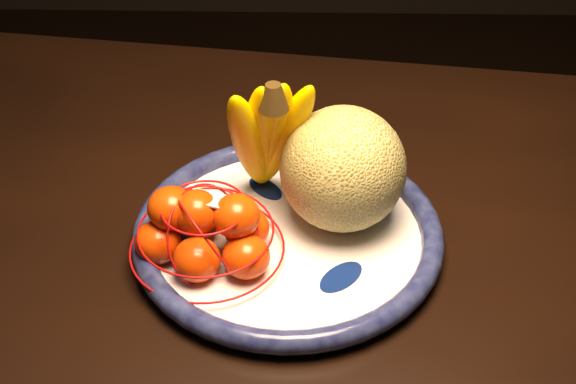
{
  "coord_description": "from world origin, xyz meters",
  "views": [
    {
      "loc": [
        0.39,
        -0.64,
        1.41
      ],
      "look_at": [
        0.37,
        0.07,
        0.84
      ],
      "focal_mm": 50.0,
      "sensor_mm": 36.0,
      "label": 1
    }
  ],
  "objects_px": {
    "fruit_bowl": "(288,234)",
    "banana_bunch": "(266,132)",
    "cantaloupe": "(343,169)",
    "dining_table": "(88,272)",
    "mandarin_bag": "(206,231)"
  },
  "relations": [
    {
      "from": "cantaloupe",
      "to": "banana_bunch",
      "type": "bearing_deg",
      "value": 160.11
    },
    {
      "from": "dining_table",
      "to": "cantaloupe",
      "type": "height_order",
      "value": "cantaloupe"
    },
    {
      "from": "banana_bunch",
      "to": "cantaloupe",
      "type": "bearing_deg",
      "value": -35.61
    },
    {
      "from": "dining_table",
      "to": "fruit_bowl",
      "type": "bearing_deg",
      "value": 0.95
    },
    {
      "from": "fruit_bowl",
      "to": "cantaloupe",
      "type": "bearing_deg",
      "value": 27.01
    },
    {
      "from": "mandarin_bag",
      "to": "cantaloupe",
      "type": "bearing_deg",
      "value": 24.59
    },
    {
      "from": "banana_bunch",
      "to": "mandarin_bag",
      "type": "distance_m",
      "value": 0.14
    },
    {
      "from": "fruit_bowl",
      "to": "mandarin_bag",
      "type": "distance_m",
      "value": 0.1
    },
    {
      "from": "dining_table",
      "to": "mandarin_bag",
      "type": "bearing_deg",
      "value": -14.35
    },
    {
      "from": "cantaloupe",
      "to": "mandarin_bag",
      "type": "height_order",
      "value": "cantaloupe"
    },
    {
      "from": "dining_table",
      "to": "cantaloupe",
      "type": "distance_m",
      "value": 0.36
    },
    {
      "from": "dining_table",
      "to": "banana_bunch",
      "type": "distance_m",
      "value": 0.31
    },
    {
      "from": "fruit_bowl",
      "to": "cantaloupe",
      "type": "distance_m",
      "value": 0.1
    },
    {
      "from": "fruit_bowl",
      "to": "banana_bunch",
      "type": "distance_m",
      "value": 0.12
    },
    {
      "from": "dining_table",
      "to": "fruit_bowl",
      "type": "xyz_separation_m",
      "value": [
        0.26,
        -0.03,
        0.1
      ]
    }
  ]
}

